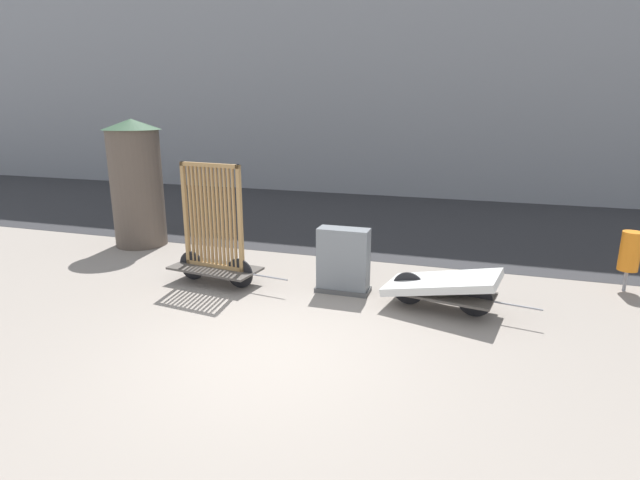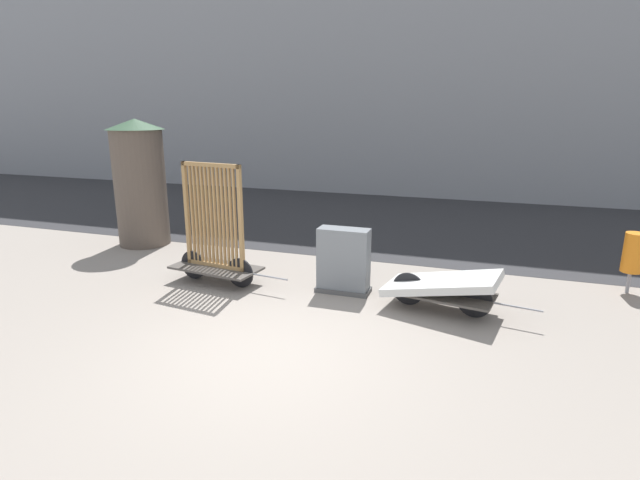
{
  "view_description": "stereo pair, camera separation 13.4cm",
  "coord_description": "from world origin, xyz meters",
  "px_view_note": "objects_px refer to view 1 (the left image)",
  "views": [
    {
      "loc": [
        2.5,
        -5.54,
        3.21
      ],
      "look_at": [
        0.0,
        2.23,
        1.01
      ],
      "focal_mm": 28.0,
      "sensor_mm": 36.0,
      "label": 1
    },
    {
      "loc": [
        2.63,
        -5.5,
        3.21
      ],
      "look_at": [
        0.0,
        2.23,
        1.01
      ],
      "focal_mm": 28.0,
      "sensor_mm": 36.0,
      "label": 2
    }
  ],
  "objects_px": {
    "utility_cabinet": "(343,263)",
    "trash_bin": "(630,252)",
    "bike_cart_with_bedframe": "(214,244)",
    "bike_cart_with_mattress": "(441,285)",
    "advertising_column": "(137,182)"
  },
  "relations": [
    {
      "from": "bike_cart_with_mattress",
      "to": "advertising_column",
      "type": "xyz_separation_m",
      "value": [
        -7.13,
        1.88,
        1.07
      ]
    },
    {
      "from": "bike_cart_with_mattress",
      "to": "utility_cabinet",
      "type": "height_order",
      "value": "utility_cabinet"
    },
    {
      "from": "bike_cart_with_bedframe",
      "to": "trash_bin",
      "type": "height_order",
      "value": "bike_cart_with_bedframe"
    },
    {
      "from": "trash_bin",
      "to": "advertising_column",
      "type": "relative_size",
      "value": 0.37
    },
    {
      "from": "bike_cart_with_mattress",
      "to": "advertising_column",
      "type": "distance_m",
      "value": 7.45
    },
    {
      "from": "bike_cart_with_bedframe",
      "to": "trash_bin",
      "type": "distance_m",
      "value": 7.4
    },
    {
      "from": "bike_cart_with_mattress",
      "to": "trash_bin",
      "type": "bearing_deg",
      "value": 41.61
    },
    {
      "from": "bike_cart_with_mattress",
      "to": "utility_cabinet",
      "type": "distance_m",
      "value": 1.75
    },
    {
      "from": "bike_cart_with_mattress",
      "to": "advertising_column",
      "type": "bearing_deg",
      "value": 175.29
    },
    {
      "from": "bike_cart_with_mattress",
      "to": "utility_cabinet",
      "type": "bearing_deg",
      "value": 179.74
    },
    {
      "from": "advertising_column",
      "to": "utility_cabinet",
      "type": "bearing_deg",
      "value": -16.17
    },
    {
      "from": "bike_cart_with_bedframe",
      "to": "utility_cabinet",
      "type": "relative_size",
      "value": 2.06
    },
    {
      "from": "trash_bin",
      "to": "bike_cart_with_bedframe",
      "type": "bearing_deg",
      "value": -165.26
    },
    {
      "from": "trash_bin",
      "to": "advertising_column",
      "type": "height_order",
      "value": "advertising_column"
    },
    {
      "from": "utility_cabinet",
      "to": "trash_bin",
      "type": "height_order",
      "value": "utility_cabinet"
    }
  ]
}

